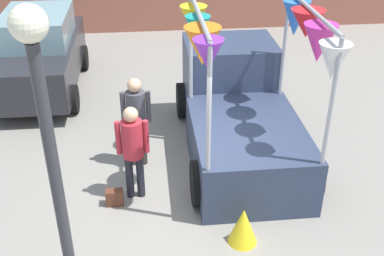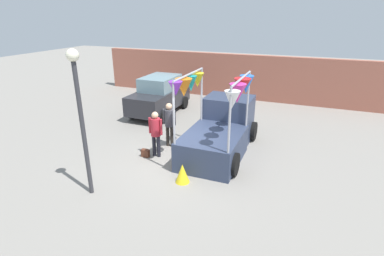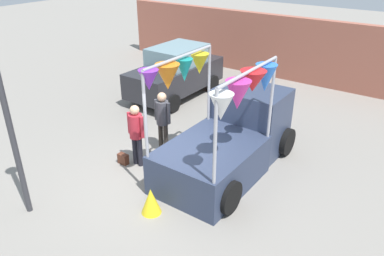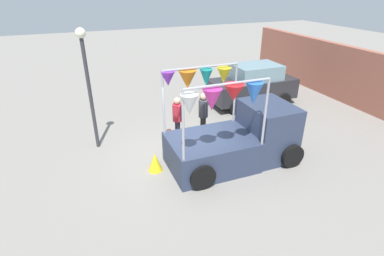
# 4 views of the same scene
# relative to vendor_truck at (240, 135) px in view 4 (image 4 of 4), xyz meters

# --- Properties ---
(ground_plane) EXTENTS (60.00, 60.00, 0.00)m
(ground_plane) POSITION_rel_vendor_truck_xyz_m (-0.95, -1.45, -0.92)
(ground_plane) COLOR gray
(vendor_truck) EXTENTS (2.38, 4.10, 3.01)m
(vendor_truck) POSITION_rel_vendor_truck_xyz_m (0.00, 0.00, 0.00)
(vendor_truck) COLOR #2D3851
(vendor_truck) RESTS_ON ground
(parked_car) EXTENTS (1.88, 4.00, 1.88)m
(parked_car) POSITION_rel_vendor_truck_xyz_m (-4.19, 3.09, 0.03)
(parked_car) COLOR #26262B
(parked_car) RESTS_ON ground
(person_customer) EXTENTS (0.53, 0.34, 1.68)m
(person_customer) POSITION_rel_vendor_truck_xyz_m (-1.98, -1.41, 0.10)
(person_customer) COLOR black
(person_customer) RESTS_ON ground
(person_vendor) EXTENTS (0.53, 0.34, 1.73)m
(person_vendor) POSITION_rel_vendor_truck_xyz_m (-1.92, -0.43, 0.13)
(person_vendor) COLOR #2D2823
(person_vendor) RESTS_ON ground
(handbag) EXTENTS (0.28, 0.16, 0.28)m
(handbag) POSITION_rel_vendor_truck_xyz_m (-2.33, -1.61, -0.78)
(handbag) COLOR #592D1E
(handbag) RESTS_ON ground
(street_lamp) EXTENTS (0.32, 0.32, 4.06)m
(street_lamp) POSITION_rel_vendor_truck_xyz_m (-2.61, -4.19, 1.72)
(street_lamp) COLOR #333338
(street_lamp) RESTS_ON ground
(folded_kite_bundle_sunflower) EXTENTS (0.47, 0.47, 0.60)m
(folded_kite_bundle_sunflower) POSITION_rel_vendor_truck_xyz_m (-0.40, -2.68, -0.62)
(folded_kite_bundle_sunflower) COLOR yellow
(folded_kite_bundle_sunflower) RESTS_ON ground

